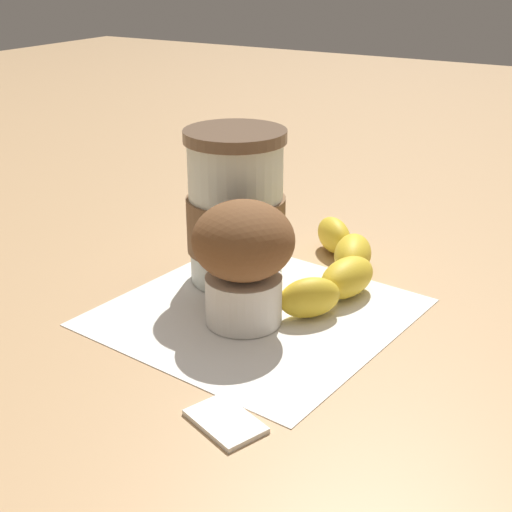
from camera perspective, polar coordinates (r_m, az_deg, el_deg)
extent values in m
plane|color=tan|center=(0.59, 0.00, -4.55)|extent=(3.00, 3.00, 0.00)
cube|color=white|center=(0.59, 0.00, -4.49)|extent=(0.25, 0.25, 0.00)
cylinder|color=silver|center=(0.62, -1.62, 3.53)|extent=(0.08, 0.08, 0.13)
cylinder|color=brown|center=(0.60, -1.69, 9.60)|extent=(0.09, 0.09, 0.01)
cylinder|color=brown|center=(0.63, -1.61, 2.62)|extent=(0.09, 0.09, 0.05)
cylinder|color=white|center=(0.56, -1.36, -3.35)|extent=(0.06, 0.06, 0.04)
ellipsoid|color=brown|center=(0.54, -1.41, 1.35)|extent=(0.08, 0.08, 0.06)
ellipsoid|color=gold|center=(0.57, 4.31, -3.33)|extent=(0.05, 0.06, 0.03)
ellipsoid|color=gold|center=(0.61, 7.30, -1.71)|extent=(0.04, 0.07, 0.03)
ellipsoid|color=gold|center=(0.66, 7.75, 0.14)|extent=(0.05, 0.07, 0.03)
ellipsoid|color=gold|center=(0.70, 6.02, 1.72)|extent=(0.06, 0.05, 0.03)
cube|color=white|center=(0.46, -2.47, -12.89)|extent=(0.06, 0.05, 0.01)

